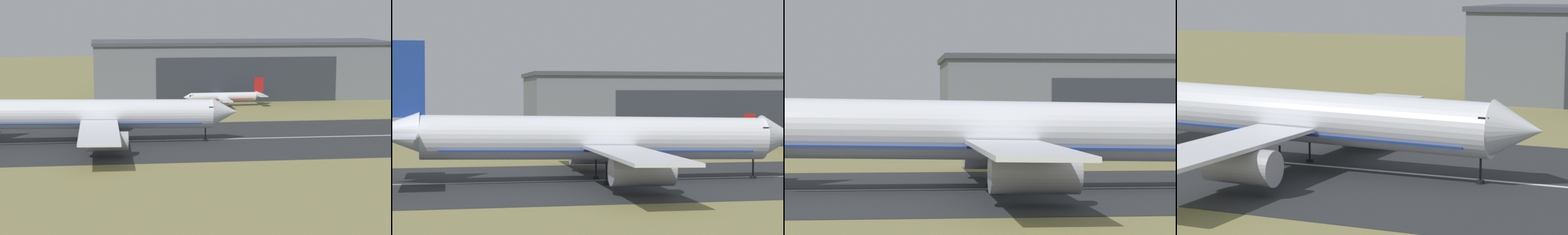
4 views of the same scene
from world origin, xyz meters
TOP-DOWN VIEW (x-y plane):
  - runway_strip at (0.00, 105.88)m, footprint 409.98×45.22m
  - runway_centreline at (0.00, 105.88)m, footprint 368.98×0.70m
  - hangar_building at (52.82, 179.34)m, footprint 87.03×27.56m
  - airplane_landing at (9.77, 104.03)m, footprint 58.39×59.45m
  - airplane_parked_east at (44.90, 157.68)m, footprint 22.62×16.97m

SIDE VIEW (x-z plane):
  - runway_strip at x=0.00m, z-range 0.00..0.06m
  - runway_centreline at x=0.00m, z-range 0.06..0.07m
  - airplane_parked_east at x=44.90m, z-range -1.32..6.30m
  - airplane_landing at x=9.77m, z-range -3.54..14.95m
  - hangar_building at x=52.82m, z-range 0.02..16.74m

